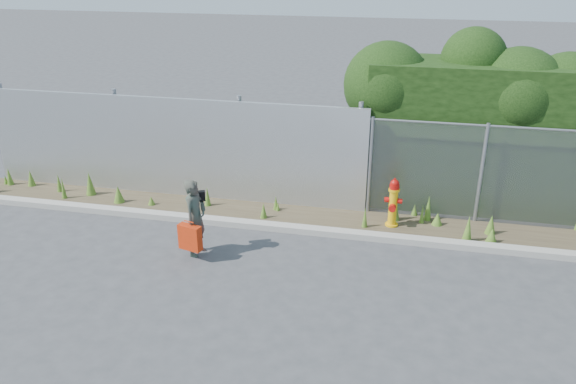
# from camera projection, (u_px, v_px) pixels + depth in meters

# --- Properties ---
(ground) EXTENTS (80.00, 80.00, 0.00)m
(ground) POSITION_uv_depth(u_px,v_px,m) (288.00, 282.00, 9.24)
(ground) COLOR #3D3E40
(ground) RESTS_ON ground
(curb) EXTENTS (16.00, 0.22, 0.12)m
(curb) POSITION_uv_depth(u_px,v_px,m) (308.00, 230.00, 10.83)
(curb) COLOR #A09B90
(curb) RESTS_ON ground
(weed_strip) EXTENTS (16.00, 1.28, 0.54)m
(weed_strip) POSITION_uv_depth(u_px,v_px,m) (293.00, 211.00, 11.45)
(weed_strip) COLOR #463A28
(weed_strip) RESTS_ON ground
(corrugated_fence) EXTENTS (8.50, 0.21, 2.30)m
(corrugated_fence) POSITION_uv_depth(u_px,v_px,m) (171.00, 147.00, 12.13)
(corrugated_fence) COLOR #B1B4B8
(corrugated_fence) RESTS_ON ground
(chainlink_fence) EXTENTS (6.50, 0.07, 2.05)m
(chainlink_fence) POSITION_uv_depth(u_px,v_px,m) (538.00, 178.00, 10.70)
(chainlink_fence) COLOR gray
(chainlink_fence) RESTS_ON ground
(hedge) EXTENTS (7.87, 1.98, 3.65)m
(hedge) POSITION_uv_depth(u_px,v_px,m) (542.00, 116.00, 11.20)
(hedge) COLOR black
(hedge) RESTS_ON ground
(fire_hydrant) EXTENTS (0.34, 0.31, 1.02)m
(fire_hydrant) POSITION_uv_depth(u_px,v_px,m) (393.00, 203.00, 10.91)
(fire_hydrant) COLOR yellow
(fire_hydrant) RESTS_ON ground
(woman) EXTENTS (0.43, 0.57, 1.42)m
(woman) POSITION_uv_depth(u_px,v_px,m) (195.00, 218.00, 9.85)
(woman) COLOR #0F634D
(woman) RESTS_ON ground
(red_tote_bag) EXTENTS (0.42, 0.15, 0.54)m
(red_tote_bag) POSITION_uv_depth(u_px,v_px,m) (190.00, 237.00, 9.75)
(red_tote_bag) COLOR #B92B0A
(black_shoulder_bag) EXTENTS (0.24, 0.10, 0.18)m
(black_shoulder_bag) POSITION_uv_depth(u_px,v_px,m) (199.00, 196.00, 9.91)
(black_shoulder_bag) COLOR black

